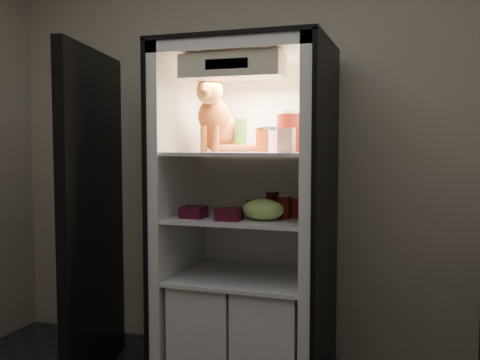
# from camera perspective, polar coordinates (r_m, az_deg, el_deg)

# --- Properties ---
(room_shell) EXTENTS (3.60, 3.60, 3.60)m
(room_shell) POSITION_cam_1_polar(r_m,az_deg,el_deg) (1.71, -13.43, 13.35)
(room_shell) COLOR white
(room_shell) RESTS_ON floor
(refrigerator) EXTENTS (0.90, 0.72, 1.88)m
(refrigerator) POSITION_cam_1_polar(r_m,az_deg,el_deg) (3.01, 0.91, -6.46)
(refrigerator) COLOR white
(refrigerator) RESTS_ON floor
(fridge_door) EXTENTS (0.26, 0.86, 1.85)m
(fridge_door) POSITION_cam_1_polar(r_m,az_deg,el_deg) (3.11, -15.41, -3.97)
(fridge_door) COLOR black
(fridge_door) RESTS_ON floor
(tabby_cat) EXTENTS (0.36, 0.41, 0.43)m
(tabby_cat) POSITION_cam_1_polar(r_m,az_deg,el_deg) (2.99, -2.49, 6.14)
(tabby_cat) COLOR #BC4918
(tabby_cat) RESTS_ON refrigerator
(parmesan_shaker) EXTENTS (0.07, 0.07, 0.18)m
(parmesan_shaker) POSITION_cam_1_polar(r_m,az_deg,el_deg) (2.95, 0.07, 4.83)
(parmesan_shaker) COLOR green
(parmesan_shaker) RESTS_ON refrigerator
(mayo_tub) EXTENTS (0.10, 0.10, 0.14)m
(mayo_tub) POSITION_cam_1_polar(r_m,az_deg,el_deg) (3.05, 2.99, 4.39)
(mayo_tub) COLOR white
(mayo_tub) RESTS_ON refrigerator
(salsa_jar) EXTENTS (0.07, 0.07, 0.13)m
(salsa_jar) POSITION_cam_1_polar(r_m,az_deg,el_deg) (2.89, 2.37, 4.31)
(salsa_jar) COLOR maroon
(salsa_jar) RESTS_ON refrigerator
(pepper_jar) EXTENTS (0.13, 0.13, 0.22)m
(pepper_jar) POSITION_cam_1_polar(r_m,az_deg,el_deg) (2.87, 5.21, 5.19)
(pepper_jar) COLOR maroon
(pepper_jar) RESTS_ON refrigerator
(cream_carton) EXTENTS (0.07, 0.07, 0.12)m
(cream_carton) POSITION_cam_1_polar(r_m,az_deg,el_deg) (2.67, 5.02, 4.27)
(cream_carton) COLOR white
(cream_carton) RESTS_ON refrigerator
(soda_can_a) EXTENTS (0.07, 0.07, 0.14)m
(soda_can_a) POSITION_cam_1_polar(r_m,az_deg,el_deg) (2.93, 3.47, -2.48)
(soda_can_a) COLOR black
(soda_can_a) RESTS_ON refrigerator
(soda_can_b) EXTENTS (0.06, 0.06, 0.11)m
(soda_can_b) POSITION_cam_1_polar(r_m,az_deg,el_deg) (2.85, 5.95, -2.94)
(soda_can_b) COLOR black
(soda_can_b) RESTS_ON refrigerator
(soda_can_c) EXTENTS (0.07, 0.07, 0.12)m
(soda_can_c) POSITION_cam_1_polar(r_m,az_deg,el_deg) (2.82, 4.69, -2.89)
(soda_can_c) COLOR black
(soda_can_c) RESTS_ON refrigerator
(condiment_jar) EXTENTS (0.07, 0.07, 0.09)m
(condiment_jar) POSITION_cam_1_polar(r_m,az_deg,el_deg) (3.01, 1.23, -2.73)
(condiment_jar) COLOR brown
(condiment_jar) RESTS_ON refrigerator
(grape_bag) EXTENTS (0.22, 0.16, 0.11)m
(grape_bag) POSITION_cam_1_polar(r_m,az_deg,el_deg) (2.75, 2.49, -3.17)
(grape_bag) COLOR #84B152
(grape_bag) RESTS_ON refrigerator
(berry_box_left) EXTENTS (0.12, 0.12, 0.06)m
(berry_box_left) POSITION_cam_1_polar(r_m,az_deg,el_deg) (2.85, -4.97, -3.43)
(berry_box_left) COLOR #4D0C1D
(berry_box_left) RESTS_ON refrigerator
(berry_box_right) EXTENTS (0.12, 0.12, 0.06)m
(berry_box_right) POSITION_cam_1_polar(r_m,az_deg,el_deg) (2.75, -1.15, -3.67)
(berry_box_right) COLOR #4D0C1D
(berry_box_right) RESTS_ON refrigerator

